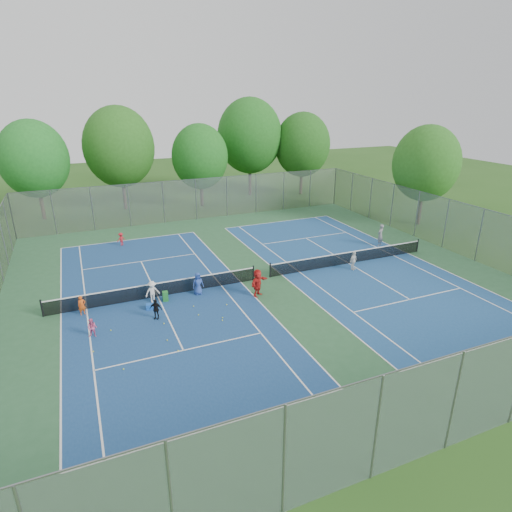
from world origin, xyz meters
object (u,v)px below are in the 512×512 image
(ball_hopper, at_px, (165,296))
(ball_crate, at_px, (149,307))
(net_right, at_px, (349,258))
(instructor, at_px, (380,235))
(net_left, at_px, (157,290))

(ball_hopper, bearing_deg, ball_crate, -147.98)
(net_right, relative_size, instructor, 7.11)
(net_left, xyz_separation_m, instructor, (18.63, 2.40, 0.45))
(ball_hopper, distance_m, instructor, 18.57)
(ball_crate, xyz_separation_m, instructor, (19.37, 3.81, 0.75))
(net_right, bearing_deg, ball_hopper, -176.90)
(ball_crate, relative_size, ball_hopper, 0.59)
(net_left, distance_m, ball_crate, 1.62)
(net_right, relative_size, ball_crate, 35.13)
(net_left, height_order, instructor, instructor)
(net_left, bearing_deg, net_right, 0.00)
(net_left, bearing_deg, ball_hopper, -65.81)
(net_left, xyz_separation_m, ball_crate, (-0.74, -1.41, -0.30))
(net_right, bearing_deg, instructor, 27.38)
(net_right, distance_m, ball_crate, 14.81)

